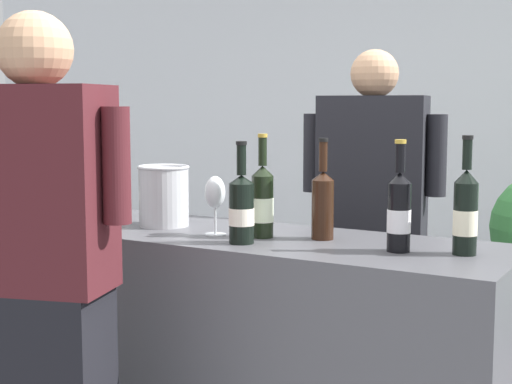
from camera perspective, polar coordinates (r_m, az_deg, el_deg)
wall_back at (r=5.03m, az=14.62°, el=5.63°), size 8.00×0.10×2.80m
counter at (r=2.79m, az=-1.04°, el=-13.46°), size 1.86×0.58×1.02m
wine_bottle_0 at (r=3.04m, az=-12.00°, el=0.42°), size 0.08×0.08×0.34m
wine_bottle_1 at (r=2.58m, az=0.49°, el=-0.69°), size 0.07×0.07×0.35m
wine_bottle_2 at (r=2.37m, az=10.57°, el=-1.40°), size 0.07×0.07×0.34m
wine_bottle_3 at (r=2.47m, az=-1.08°, el=-1.19°), size 0.08×0.08×0.33m
wine_bottle_4 at (r=2.55m, az=4.97°, el=-0.74°), size 0.07×0.07×0.34m
wine_bottle_5 at (r=3.08m, az=-10.33°, el=0.47°), size 0.07×0.07×0.33m
wine_bottle_6 at (r=2.37m, az=15.28°, el=-1.43°), size 0.07×0.07×0.36m
wine_glass at (r=2.63m, az=-3.05°, el=-0.20°), size 0.07×0.07×0.20m
ice_bucket at (r=2.84m, az=-6.86°, el=-0.25°), size 0.19×0.19×0.22m
person_server at (r=3.16m, az=8.55°, el=-5.32°), size 0.56×0.32×1.68m
person_guest at (r=2.37m, az=-15.52°, el=-8.68°), size 0.54×0.35×1.73m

